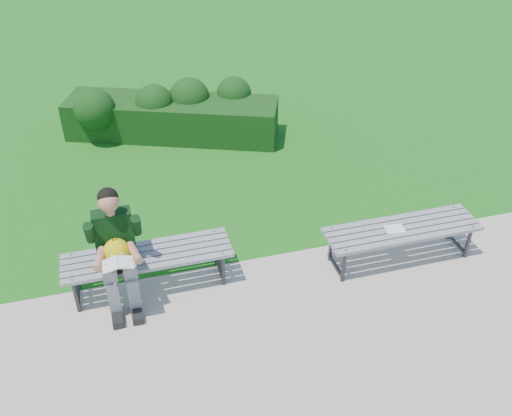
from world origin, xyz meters
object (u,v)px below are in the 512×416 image
at_px(seated_boy, 116,247).
at_px(paper_sheet, 395,229).
at_px(bench_right, 402,231).
at_px(bench_left, 148,258).
at_px(hedge, 170,112).

distance_m(seated_boy, paper_sheet, 3.07).
bearing_deg(bench_right, paper_sheet, 180.00).
relative_size(bench_left, seated_boy, 1.37).
bearing_deg(hedge, bench_right, -61.93).
xyz_separation_m(hedge, paper_sheet, (1.98, -3.90, 0.08)).
xyz_separation_m(bench_right, paper_sheet, (-0.10, 0.00, 0.06)).
xyz_separation_m(bench_right, seated_boy, (-3.15, 0.21, 0.30)).
xyz_separation_m(bench_left, bench_right, (2.85, -0.31, 0.00)).
relative_size(hedge, seated_boy, 2.61).
distance_m(hedge, paper_sheet, 4.37).
bearing_deg(bench_left, bench_right, -6.14).
height_order(hedge, bench_right, hedge).
relative_size(bench_left, bench_right, 1.00).
relative_size(hedge, bench_left, 1.91).
distance_m(bench_left, paper_sheet, 2.77).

